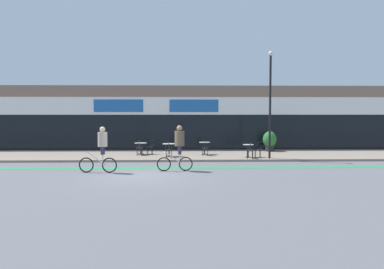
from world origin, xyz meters
The scene contains 18 objects.
ground_plane centered at (0.00, 0.00, 0.00)m, with size 120.00×120.00×0.00m, color #5B5B60.
sidewalk_slab centered at (0.00, 7.25, 0.06)m, with size 40.00×5.50×0.12m, color gray.
storefront_facade centered at (0.00, 11.96, 2.25)m, with size 40.00×4.06×4.50m.
bike_lane_stripe centered at (0.00, 2.41, 0.00)m, with size 36.00×0.70×0.01m, color #2D844C.
bistro_table_0 centered at (-0.78, 7.24, 0.63)m, with size 0.75×0.75×0.70m.
bistro_table_1 centered at (0.98, 6.07, 0.66)m, with size 0.77×0.77×0.75m.
bistro_table_2 centered at (3.10, 7.04, 0.65)m, with size 0.66×0.66×0.75m.
bistro_table_3 centered at (5.49, 5.53, 0.63)m, with size 0.61×0.61×0.73m.
cafe_chair_0_near centered at (-0.79, 6.61, 0.64)m, with size 0.44×0.59×0.90m.
cafe_chair_0_side centered at (-0.15, 7.23, 0.64)m, with size 0.59×0.44×0.90m.
cafe_chair_1_near centered at (0.99, 5.45, 0.64)m, with size 0.40×0.58×0.90m.
cafe_chair_2_near centered at (3.10, 6.41, 0.64)m, with size 0.43×0.59×0.90m.
cafe_chair_3_near centered at (5.49, 4.90, 0.64)m, with size 0.43×0.59×0.90m.
cafe_chair_3_side centered at (6.12, 5.53, 0.64)m, with size 0.58×0.41×0.90m.
planter_pot centered at (7.51, 8.84, 0.82)m, with size 0.89×0.89×1.31m.
lamp_post centered at (6.60, 5.03, 3.48)m, with size 0.26×0.26×5.90m.
cyclist_0 centered at (-1.84, 1.02, 1.17)m, with size 1.72×0.53×2.04m.
cyclist_1 centered at (1.57, 1.42, 1.24)m, with size 1.64×0.54×2.08m.
Camera 1 is at (1.70, -15.52, 2.66)m, focal length 35.00 mm.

